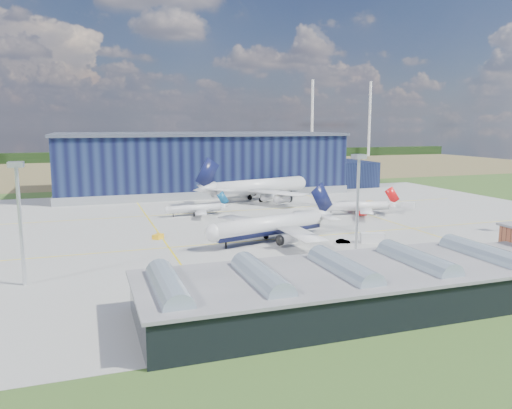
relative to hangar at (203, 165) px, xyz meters
name	(u,v)px	position (x,y,z in m)	size (l,w,h in m)	color
ground	(270,231)	(-2.81, -94.80, -11.62)	(600.00, 600.00, 0.00)	#2B491B
apron	(258,224)	(-2.81, -84.80, -11.59)	(220.00, 160.00, 0.08)	gray
farmland	(158,168)	(-2.81, 125.20, -11.62)	(600.00, 220.00, 0.01)	brown
treeline	(145,156)	(-2.81, 205.20, -7.62)	(600.00, 8.00, 8.00)	black
hangar	(203,165)	(0.00, 0.00, 0.00)	(145.00, 62.00, 26.10)	black
glass_concourse	(362,285)	(-9.26, -154.80, -7.93)	(78.00, 23.00, 8.60)	black
light_mast_west	(19,203)	(-62.81, -124.80, 3.82)	(2.60, 2.60, 23.00)	silver
light_mast_center	(358,188)	(7.19, -124.80, 3.82)	(2.60, 2.60, 23.00)	silver
airliner_navy	(269,216)	(-7.57, -106.80, -4.84)	(41.56, 40.65, 13.55)	silver
airliner_red	(357,201)	(33.49, -79.89, -7.12)	(27.57, 26.97, 8.99)	silver
airliner_widebody	(259,179)	(13.19, -39.80, -2.96)	(53.12, 51.96, 17.32)	silver
airliner_regional	(194,205)	(-17.72, -63.84, -7.94)	(22.58, 22.09, 7.36)	silver
gse_tug_a	(374,262)	(6.03, -134.19, -10.88)	(2.15, 3.52, 1.46)	yellow
gse_tug_b	(158,237)	(-33.93, -94.40, -10.98)	(1.95, 2.92, 1.27)	yellow
gse_van_a	(372,238)	(16.73, -116.43, -10.33)	(2.57, 5.88, 2.57)	silver
gse_van_b	(408,205)	(58.41, -73.56, -10.62)	(2.00, 4.36, 2.00)	silver
gse_tug_c	(371,203)	(49.38, -63.24, -10.93)	(1.95, 3.11, 1.36)	yellow
gse_cart_b	(305,219)	(12.46, -85.10, -10.91)	(2.17, 3.25, 1.41)	silver
airstair	(296,275)	(-14.65, -140.15, -10.01)	(2.00, 5.00, 3.20)	silver
car_a	(432,267)	(15.43, -141.34, -11.03)	(1.39, 3.46, 1.18)	#99999E
car_b	(343,241)	(9.36, -114.76, -11.03)	(1.23, 3.53, 1.16)	#99999E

